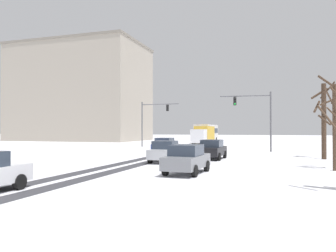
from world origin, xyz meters
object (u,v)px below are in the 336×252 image
Objects in this scene: traffic_signal_near_right at (257,112)px; car_black_second at (212,149)px; traffic_signal_far_left at (152,116)px; car_grey_fourth at (187,159)px; office_building_far_left_block at (81,93)px; car_blue_lead at (165,146)px; bare_tree_sidewalk_far at (324,116)px; bus_oncoming at (207,132)px; bare_tree_sidewalk_mid at (335,122)px; car_silver_third at (166,151)px; box_truck_delivery at (203,135)px.

traffic_signal_near_right is 10.26m from car_black_second.
traffic_signal_far_left is 1.55× the size of car_grey_fourth.
office_building_far_left_block is at bearing 143.85° from traffic_signal_near_right.
car_blue_lead is 0.99× the size of car_black_second.
car_blue_lead is 0.60× the size of bare_tree_sidewalk_far.
bus_oncoming is 2.00× the size of bare_tree_sidewalk_mid.
traffic_signal_far_left is 34.29m from office_building_far_left_block.
bus_oncoming is at bearing 113.09° from traffic_signal_near_right.
office_building_far_left_block is (-25.77, 21.69, 6.47)m from traffic_signal_far_left.
traffic_signal_near_right is 1.57× the size of car_blue_lead.
car_blue_lead is at bearing 108.78° from car_silver_third.
traffic_signal_far_left is 21.23m from car_black_second.
office_building_far_left_block is (-31.64, 13.89, 9.24)m from box_truck_delivery.
car_silver_third is 11.62m from bare_tree_sidewalk_mid.
office_building_far_left_block is (-37.67, 38.89, 10.05)m from car_black_second.
car_black_second and car_grey_fourth have the same top height.
car_black_second is 4.70m from car_silver_third.
bare_tree_sidewalk_far is at bearing 86.79° from bare_tree_sidewalk_mid.
office_building_far_left_block is (-31.81, 33.84, 10.05)m from car_blue_lead.
bus_oncoming is 41.40m from bare_tree_sidewalk_mid.
car_grey_fourth is 9.30m from bare_tree_sidewalk_mid.
bus_oncoming is at bearing 72.78° from traffic_signal_far_left.
bus_oncoming is 32.45m from office_building_far_left_block.
office_building_far_left_block reaches higher than bare_tree_sidewalk_mid.
car_black_second is (-3.13, -9.09, -3.57)m from traffic_signal_near_right.
traffic_signal_near_right reaches higher than box_truck_delivery.
office_building_far_left_block is at bearing 134.08° from car_black_second.
bare_tree_sidewalk_far is (15.91, -30.15, 1.60)m from bus_oncoming.
bus_oncoming is at bearing 96.46° from car_silver_third.
car_silver_third is 0.38× the size of bus_oncoming.
car_grey_fourth is at bearing -61.21° from car_silver_third.
office_building_far_left_block is at bearing 156.29° from box_truck_delivery.
bare_tree_sidewalk_mid is (15.44, -38.40, 0.91)m from bus_oncoming.
car_grey_fourth is 35.05m from box_truck_delivery.
bare_tree_sidewalk_far is at bearing -37.81° from office_building_far_left_block.
car_blue_lead is at bearing 112.93° from car_grey_fourth.
traffic_signal_near_right is at bearing -60.08° from box_truck_delivery.
box_truck_delivery reaches higher than car_black_second.
office_building_far_left_block reaches higher than box_truck_delivery.
car_silver_third is 0.56× the size of box_truck_delivery.
car_black_second is (11.90, -17.21, -3.59)m from traffic_signal_far_left.
box_truck_delivery reaches higher than car_silver_third.
car_grey_fourth is at bearing -153.85° from bare_tree_sidewalk_mid.
traffic_signal_near_right is at bearing 132.29° from bare_tree_sidewalk_far.
traffic_signal_far_left is 29.54m from car_grey_fourth.
box_truck_delivery is (-3.14, 28.71, 0.82)m from car_silver_third.
box_truck_delivery is at bearing 100.36° from car_grey_fourth.
car_blue_lead is 15.17m from bare_tree_sidewalk_far.
bus_oncoming reaches higher than car_black_second.
bare_tree_sidewalk_mid is at bearing -48.15° from traffic_signal_far_left.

